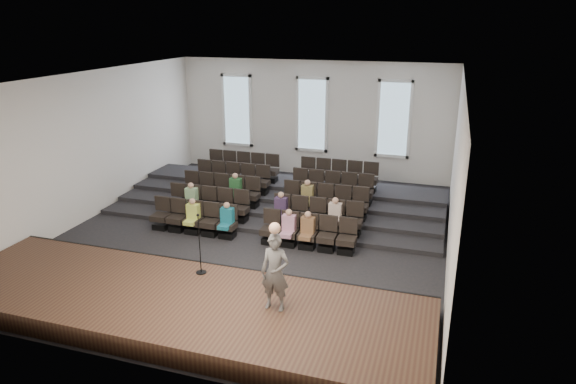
# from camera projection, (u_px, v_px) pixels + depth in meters

# --- Properties ---
(ground) EXTENTS (14.00, 14.00, 0.00)m
(ground) POSITION_uv_depth(u_px,v_px,m) (255.00, 233.00, 16.76)
(ground) COLOR black
(ground) RESTS_ON ground
(ceiling) EXTENTS (12.00, 14.00, 0.02)m
(ceiling) POSITION_uv_depth(u_px,v_px,m) (252.00, 77.00, 15.15)
(ceiling) COLOR white
(ceiling) RESTS_ON ground
(wall_back) EXTENTS (12.00, 0.04, 5.00)m
(wall_back) POSITION_uv_depth(u_px,v_px,m) (312.00, 119.00, 22.29)
(wall_back) COLOR silver
(wall_back) RESTS_ON ground
(wall_front) EXTENTS (12.00, 0.04, 5.00)m
(wall_front) POSITION_uv_depth(u_px,v_px,m) (118.00, 252.00, 9.62)
(wall_front) COLOR silver
(wall_front) RESTS_ON ground
(wall_left) EXTENTS (0.04, 14.00, 5.00)m
(wall_left) POSITION_uv_depth(u_px,v_px,m) (91.00, 145.00, 17.67)
(wall_left) COLOR silver
(wall_left) RESTS_ON ground
(wall_right) EXTENTS (0.04, 14.00, 5.00)m
(wall_right) POSITION_uv_depth(u_px,v_px,m) (456.00, 176.00, 14.23)
(wall_right) COLOR silver
(wall_right) RESTS_ON ground
(stage) EXTENTS (11.80, 3.60, 0.50)m
(stage) POSITION_uv_depth(u_px,v_px,m) (178.00, 305.00, 12.07)
(stage) COLOR #432D1C
(stage) RESTS_ON ground
(stage_lip) EXTENTS (11.80, 0.06, 0.52)m
(stage_lip) POSITION_uv_depth(u_px,v_px,m) (210.00, 272.00, 13.67)
(stage_lip) COLOR black
(stage_lip) RESTS_ON ground
(risers) EXTENTS (11.80, 4.80, 0.60)m
(risers) POSITION_uv_depth(u_px,v_px,m) (285.00, 197.00, 19.56)
(risers) COLOR black
(risers) RESTS_ON ground
(seating_rows) EXTENTS (6.80, 4.70, 1.67)m
(seating_rows) POSITION_uv_depth(u_px,v_px,m) (271.00, 198.00, 17.93)
(seating_rows) COLOR black
(seating_rows) RESTS_ON ground
(windows) EXTENTS (8.44, 0.10, 3.24)m
(windows) POSITION_uv_depth(u_px,v_px,m) (312.00, 115.00, 22.16)
(windows) COLOR white
(windows) RESTS_ON wall_back
(audience) EXTENTS (5.45, 2.64, 1.10)m
(audience) POSITION_uv_depth(u_px,v_px,m) (262.00, 208.00, 16.66)
(audience) COLOR #C6D455
(audience) RESTS_ON seating_rows
(speaker) EXTENTS (0.66, 0.44, 1.78)m
(speaker) POSITION_uv_depth(u_px,v_px,m) (275.00, 272.00, 11.21)
(speaker) COLOR #54514F
(speaker) RESTS_ON stage
(mic_stand) EXTENTS (0.27, 0.27, 1.61)m
(mic_stand) POSITION_uv_depth(u_px,v_px,m) (200.00, 256.00, 12.93)
(mic_stand) COLOR black
(mic_stand) RESTS_ON stage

